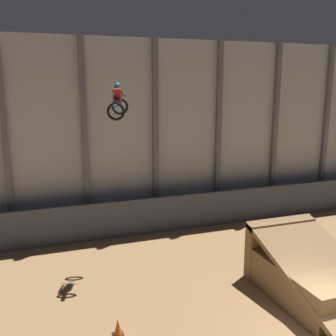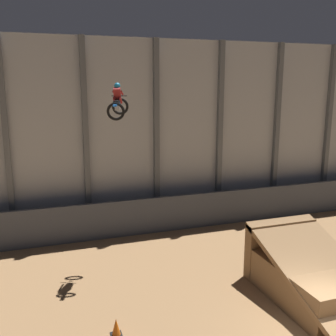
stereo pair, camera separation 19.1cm
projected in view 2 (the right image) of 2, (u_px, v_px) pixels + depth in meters
name	position (u px, v px, depth m)	size (l,w,h in m)	color
arena_back_wall	(188.00, 134.00, 22.13)	(32.00, 0.40, 10.23)	#ADB2B7
lower_barrier	(195.00, 211.00, 21.85)	(31.36, 0.20, 1.94)	#474C56
dirt_ramp	(309.00, 276.00, 14.74)	(3.09, 6.57, 2.50)	#966F48
rider_bike_solo	(118.00, 103.00, 16.24)	(1.21, 1.83, 1.51)	black
traffic_cone_arena_edge	(116.00, 327.00, 12.52)	(0.36, 0.36, 0.58)	black
hay_bale_trackside	(282.00, 243.00, 19.13)	(1.08, 1.01, 0.57)	#CCB751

